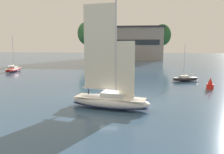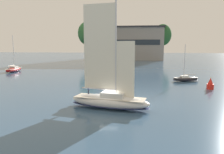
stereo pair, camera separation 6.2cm
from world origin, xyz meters
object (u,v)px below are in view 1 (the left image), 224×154
at_px(tree_shore_center, 87,33).
at_px(sailboat_moored_far_slip, 185,79).
at_px(sailboat_moored_near_marina, 13,69).
at_px(channel_buoy, 210,84).
at_px(tree_shore_left, 162,35).
at_px(sailboat_main, 110,100).

xyz_separation_m(tree_shore_center, sailboat_moored_far_slip, (36.90, -62.58, -13.57)).
distance_m(sailboat_moored_near_marina, sailboat_moored_far_slip, 50.83).
bearing_deg(channel_buoy, tree_shore_center, 118.93).
height_order(sailboat_moored_far_slip, channel_buoy, sailboat_moored_far_slip).
bearing_deg(sailboat_moored_near_marina, channel_buoy, -22.26).
bearing_deg(tree_shore_left, sailboat_moored_far_slip, -92.16).
bearing_deg(sailboat_moored_far_slip, tree_shore_left, 87.84).
bearing_deg(sailboat_moored_near_marina, tree_shore_left, 48.13).
height_order(tree_shore_center, channel_buoy, tree_shore_center).
bearing_deg(tree_shore_center, sailboat_moored_near_marina, -103.88).
bearing_deg(tree_shore_center, sailboat_main, -75.67).
height_order(tree_shore_left, sailboat_moored_near_marina, tree_shore_left).
relative_size(tree_shore_left, sailboat_moored_near_marina, 1.72).
distance_m(sailboat_moored_far_slip, channel_buoy, 9.26).
distance_m(tree_shore_left, sailboat_moored_near_marina, 78.89).
distance_m(tree_shore_left, tree_shore_center, 40.31).
relative_size(sailboat_main, channel_buoy, 6.38).
bearing_deg(sailboat_main, tree_shore_left, 79.37).
xyz_separation_m(tree_shore_center, channel_buoy, (39.50, -71.47, -13.22)).
distance_m(tree_shore_center, channel_buoy, 82.72).
xyz_separation_m(tree_shore_left, sailboat_moored_far_slip, (-2.66, -70.34, -12.92)).
xyz_separation_m(sailboat_moored_near_marina, channel_buoy, (51.90, -21.24, 0.17)).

